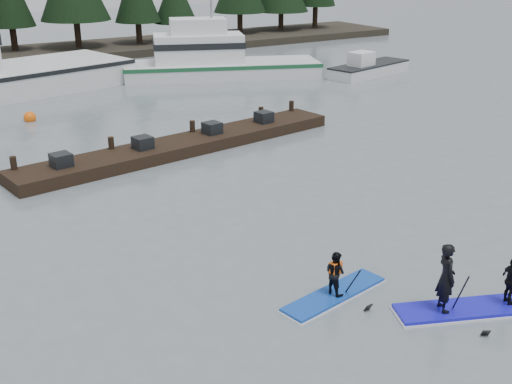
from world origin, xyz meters
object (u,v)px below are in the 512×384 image
paddleboard_solo (335,283)px  floating_dock (184,145)px  paddleboard_duo (472,291)px  fishing_boat_medium (217,69)px

paddleboard_solo → floating_dock: bearing=70.7°
paddleboard_duo → fishing_boat_medium: bearing=95.3°
floating_dock → paddleboard_solo: (-2.11, -13.06, 0.13)m
fishing_boat_medium → floating_dock: fishing_boat_medium is taller
floating_dock → paddleboard_duo: bearing=-97.5°
floating_dock → fishing_boat_medium: bearing=48.5°
floating_dock → paddleboard_solo: size_ratio=4.74×
fishing_boat_medium → paddleboard_solo: fishing_boat_medium is taller
paddleboard_solo → fishing_boat_medium: bearing=57.3°
paddleboard_solo → paddleboard_duo: paddleboard_duo is taller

